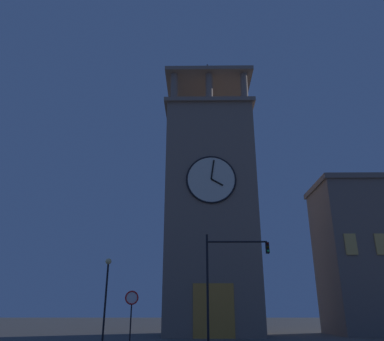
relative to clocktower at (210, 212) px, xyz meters
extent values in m
plane|color=#56544F|center=(-0.23, 2.46, -10.83)|extent=(200.00, 200.00, 0.00)
cube|color=gray|center=(0.00, -0.02, -0.59)|extent=(8.04, 8.10, 20.48)
cube|color=gray|center=(0.00, -0.02, 9.85)|extent=(8.64, 8.70, 0.40)
cylinder|color=gray|center=(-3.42, 3.43, 11.59)|extent=(0.70, 0.70, 3.08)
cylinder|color=gray|center=(0.00, 3.43, 11.59)|extent=(0.70, 0.70, 3.08)
cylinder|color=gray|center=(3.42, 3.43, 11.59)|extent=(0.70, 0.70, 3.08)
cylinder|color=gray|center=(-3.42, -3.47, 11.59)|extent=(0.70, 0.70, 3.08)
cylinder|color=gray|center=(0.00, -3.47, 11.59)|extent=(0.70, 0.70, 3.08)
cylinder|color=gray|center=(3.42, -3.47, 11.59)|extent=(0.70, 0.70, 3.08)
cube|color=gray|center=(0.00, -0.02, 13.33)|extent=(8.64, 8.70, 0.40)
cylinder|color=black|center=(0.00, -0.02, 15.20)|extent=(0.12, 0.12, 3.33)
cylinder|color=silver|center=(0.00, 4.09, 1.86)|extent=(4.22, 0.12, 4.22)
torus|color=black|center=(0.00, 4.11, 1.86)|extent=(4.38, 0.16, 4.38)
cube|color=black|center=(-0.50, 4.19, 1.56)|extent=(1.06, 0.06, 0.69)
cube|color=black|center=(-0.14, 4.19, 2.74)|extent=(0.39, 0.06, 1.79)
cube|color=orange|center=(0.00, 3.98, -8.83)|extent=(3.20, 0.24, 4.00)
cube|color=#E0B259|center=(-14.44, 2.65, -3.54)|extent=(1.00, 0.12, 1.80)
cube|color=#E0B259|center=(-11.86, 2.65, -3.54)|extent=(1.00, 0.12, 1.80)
cylinder|color=black|center=(0.58, 8.87, -7.36)|extent=(0.16, 0.16, 6.94)
cylinder|color=black|center=(-1.49, 8.87, -4.40)|extent=(4.15, 0.12, 0.12)
cube|color=black|center=(-3.57, 8.87, -4.82)|extent=(0.22, 0.30, 0.75)
sphere|color=#360505|center=(-3.57, 9.05, -4.55)|extent=(0.16, 0.16, 0.16)
sphere|color=#392705|center=(-3.57, 9.05, -4.80)|extent=(0.16, 0.16, 0.16)
sphere|color=#18C154|center=(-3.57, 9.05, -5.05)|extent=(0.16, 0.16, 0.16)
cylinder|color=black|center=(7.87, 6.50, -8.23)|extent=(0.14, 0.14, 5.19)
sphere|color=#F9DB8C|center=(7.87, 6.50, -5.42)|extent=(0.44, 0.44, 0.44)
cylinder|color=black|center=(5.04, 12.18, -9.45)|extent=(0.08, 0.08, 2.76)
cylinder|color=white|center=(5.04, 12.22, -8.17)|extent=(0.70, 0.04, 0.70)
torus|color=red|center=(5.04, 12.24, -8.17)|extent=(0.78, 0.08, 0.78)
camera|label=1|loc=(1.32, 34.86, -8.91)|focal=35.05mm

